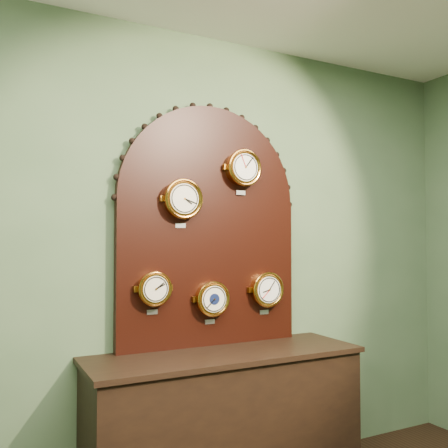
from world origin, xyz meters
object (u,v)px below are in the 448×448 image
barometer (212,299)px  tide_clock (267,289)px  arabic_clock (243,168)px  hygrometer (154,289)px  roman_clock (183,199)px  display_board (210,218)px  shop_counter (226,426)px

barometer → tide_clock: (0.39, -0.00, 0.04)m
arabic_clock → hygrometer: size_ratio=1.13×
roman_clock → hygrometer: size_ratio=1.15×
roman_clock → tide_clock: roman_clock is taller
roman_clock → arabic_clock: bearing=0.0°
display_board → arabic_clock: size_ratio=5.27×
barometer → roman_clock: bearing=-179.9°
display_board → arabic_clock: 0.39m
hygrometer → barometer: 0.38m
shop_counter → hygrometer: 0.90m
arabic_clock → tide_clock: 0.80m
display_board → barometer: display_board is taller
shop_counter → tide_clock: bearing=22.0°
display_board → barometer: bearing=-102.1°
hygrometer → arabic_clock: bearing=-0.1°
hygrometer → barometer: hygrometer is taller
arabic_clock → shop_counter: bearing=-143.4°
shop_counter → tide_clock: 0.87m
barometer → tide_clock: bearing=-0.0°
shop_counter → roman_clock: (-0.21, 0.15, 1.33)m
hygrometer → roman_clock: bearing=-0.3°
barometer → hygrometer: bearing=179.9°
roman_clock → barometer: 0.64m
roman_clock → barometer: roman_clock is taller
shop_counter → hygrometer: (-0.39, 0.15, 0.80)m
display_board → hygrometer: size_ratio=5.97×
roman_clock → arabic_clock: (0.42, 0.00, 0.22)m
hygrometer → tide_clock: 0.77m
arabic_clock → barometer: (-0.22, 0.00, -0.82)m
barometer → tide_clock: size_ratio=0.96×
shop_counter → tide_clock: (0.38, 0.15, 0.76)m
display_board → roman_clock: (-0.21, -0.07, 0.10)m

